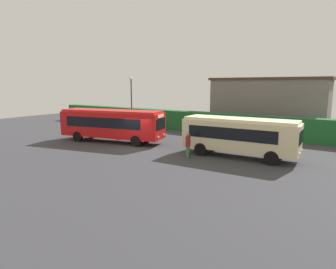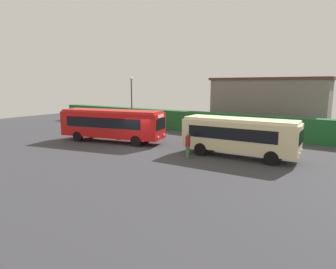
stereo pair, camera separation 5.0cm
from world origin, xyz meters
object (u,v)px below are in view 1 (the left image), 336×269
at_px(person_center, 188,144).
at_px(lamppost, 131,98).
at_px(bus_cream, 239,135).
at_px(bus_red, 112,123).
at_px(traffic_cone, 76,127).
at_px(person_left, 131,129).

distance_m(person_center, lamppost, 13.70).
bearing_deg(bus_cream, bus_red, -177.59).
bearing_deg(lamppost, traffic_cone, -157.56).
bearing_deg(person_center, traffic_cone, 154.96).
bearing_deg(bus_red, lamppost, 100.42).
relative_size(bus_cream, lamppost, 1.39).
distance_m(bus_cream, person_left, 12.29).
relative_size(person_left, traffic_cone, 2.75).
bearing_deg(bus_cream, traffic_cone, 172.26).
bearing_deg(lamppost, bus_red, -67.17).
height_order(bus_red, person_center, bus_red).
relative_size(bus_red, person_center, 5.60).
relative_size(person_center, lamppost, 0.30).
height_order(traffic_cone, lamppost, lamppost).
bearing_deg(person_left, bus_cream, 45.15).
bearing_deg(traffic_cone, person_left, -2.41).
distance_m(person_left, traffic_cone, 9.10).
xyz_separation_m(person_left, lamppost, (-2.47, 3.11, 2.98)).
xyz_separation_m(bus_cream, lamppost, (-14.62, 4.75, 2.14)).
relative_size(bus_red, bus_cream, 1.19).
xyz_separation_m(bus_red, bus_cream, (12.20, 1.00, -0.06)).
xyz_separation_m(person_center, traffic_cone, (-18.05, 4.24, -0.69)).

